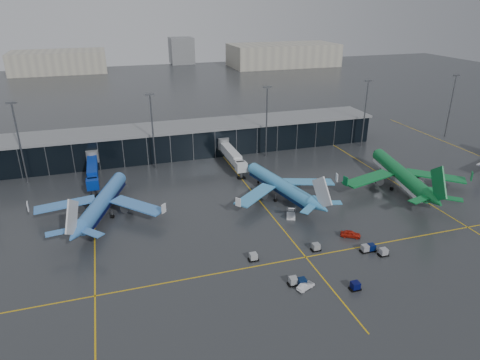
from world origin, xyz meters
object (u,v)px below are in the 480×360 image
object	(u,v)px
airliner_arkefly	(102,193)
airliner_aer_lingus	(401,166)
mobile_airstair	(291,215)
airliner_klm_near	(280,178)
service_van_red	(351,234)
baggage_carts	(331,262)
service_van_white	(306,286)

from	to	relation	value
airliner_arkefly	airliner_aer_lingus	distance (m)	86.76
airliner_arkefly	mobile_airstair	bearing A→B (deg)	-0.05
airliner_klm_near	airliner_aer_lingus	distance (m)	37.78
airliner_aer_lingus	mobile_airstair	distance (m)	40.83
airliner_arkefly	service_van_red	world-z (taller)	airliner_arkefly
baggage_carts	service_van_white	distance (m)	10.51
airliner_aer_lingus	mobile_airstair	bearing A→B (deg)	-155.97
airliner_klm_near	mobile_airstair	bearing A→B (deg)	-111.10
service_van_white	airliner_aer_lingus	bearing A→B (deg)	-76.21
airliner_aer_lingus	baggage_carts	distance (m)	51.22
service_van_red	baggage_carts	bearing A→B (deg)	162.29
airliner_klm_near	mobile_airstair	distance (m)	13.79
airliner_klm_near	service_van_red	bearing A→B (deg)	-85.81
baggage_carts	service_van_white	bearing A→B (deg)	-146.26
baggage_carts	airliner_aer_lingus	bearing A→B (deg)	37.79
mobile_airstair	service_van_red	bearing A→B (deg)	-31.80
airliner_arkefly	airliner_klm_near	bearing A→B (deg)	14.70
airliner_klm_near	service_van_white	bearing A→B (deg)	-117.76
airliner_klm_near	service_van_red	xyz separation A→B (m)	(7.73, -26.13, -5.32)
airliner_aer_lingus	service_van_red	size ratio (longest dim) A/B	9.46
airliner_arkefly	service_van_white	xyz separation A→B (m)	(37.45, -45.27, -5.68)
airliner_arkefly	baggage_carts	size ratio (longest dim) A/B	1.35
airliner_arkefly	airliner_aer_lingus	bearing A→B (deg)	14.04
baggage_carts	mobile_airstair	world-z (taller)	mobile_airstair
airliner_klm_near	service_van_white	xyz separation A→B (m)	(-11.38, -41.15, -5.47)
airliner_klm_near	service_van_red	size ratio (longest dim) A/B	8.33
airliner_klm_near	airliner_aer_lingus	size ratio (longest dim) A/B	0.88
airliner_arkefly	mobile_airstair	size ratio (longest dim) A/B	10.87
airliner_arkefly	mobile_airstair	world-z (taller)	airliner_arkefly
airliner_klm_near	service_van_white	size ratio (longest dim) A/B	9.81
airliner_aer_lingus	service_van_white	distance (m)	61.65
mobile_airstair	service_van_white	size ratio (longest dim) A/B	0.93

